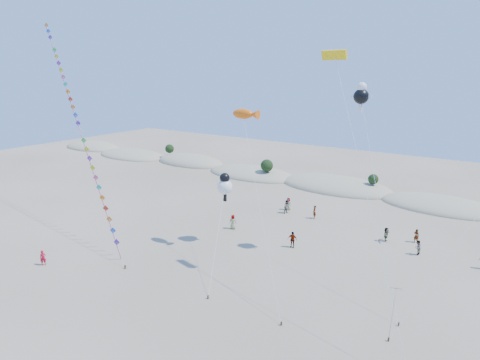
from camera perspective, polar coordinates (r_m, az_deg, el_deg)
name	(u,v)px	position (r m, az deg, el deg)	size (l,w,h in m)	color
ground	(111,326)	(33.16, -17.85, -19.22)	(160.00, 160.00, 0.00)	#7E6D57
dune_ridge	(341,188)	(67.42, 14.18, -1.08)	(145.30, 11.49, 5.57)	gray
kite_train	(76,116)	(52.72, -22.31, 8.36)	(28.36, 12.14, 25.47)	#3F2D1E
fish_kite	(246,114)	(40.02, 0.80, 9.31)	(11.33, 10.53, 14.85)	#3F2D1E
cartoon_kite_low	(225,185)	(43.13, -2.18, -0.71)	(6.58, 11.18, 7.93)	#3F2D1E
cartoon_kite_high	(361,95)	(39.98, 16.87, 11.48)	(8.29, 10.68, 17.43)	#3F2D1E
parafoil_kite	(335,60)	(34.21, 13.42, 16.25)	(11.16, 10.49, 20.06)	#3F2D1E
dark_kite	(480,212)	(35.39, 30.94, -3.96)	(5.87, 10.77, 11.29)	#3F2D1E
flyer_foreground	(43,258)	(44.26, -26.22, -9.92)	(0.56, 0.37, 1.54)	#B20E26
beachgoers	(348,230)	(47.79, 15.09, -6.91)	(29.49, 11.31, 1.81)	slate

